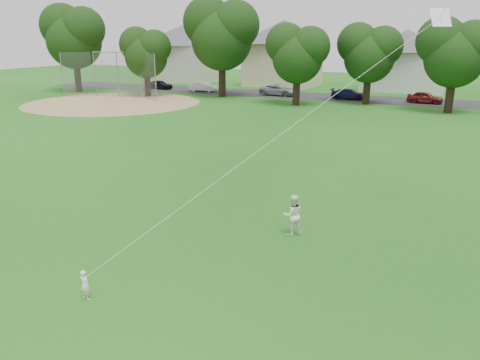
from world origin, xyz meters
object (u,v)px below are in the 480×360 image
at_px(toddler, 85,285).
at_px(baseball_backstop, 115,75).
at_px(kite, 290,128).
at_px(older_boy, 293,215).

distance_m(toddler, baseball_backstop, 43.61).
bearing_deg(kite, toddler, -124.74).
bearing_deg(toddler, kite, -120.50).
xyz_separation_m(toddler, older_boy, (3.61, 6.28, 0.31)).
relative_size(older_boy, kite, 0.10).
relative_size(older_boy, baseball_backstop, 0.13).
bearing_deg(older_boy, baseball_backstop, -79.72).
bearing_deg(baseball_backstop, toddler, -52.35).
distance_m(older_boy, baseball_backstop, 41.38).
height_order(toddler, kite, kite).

